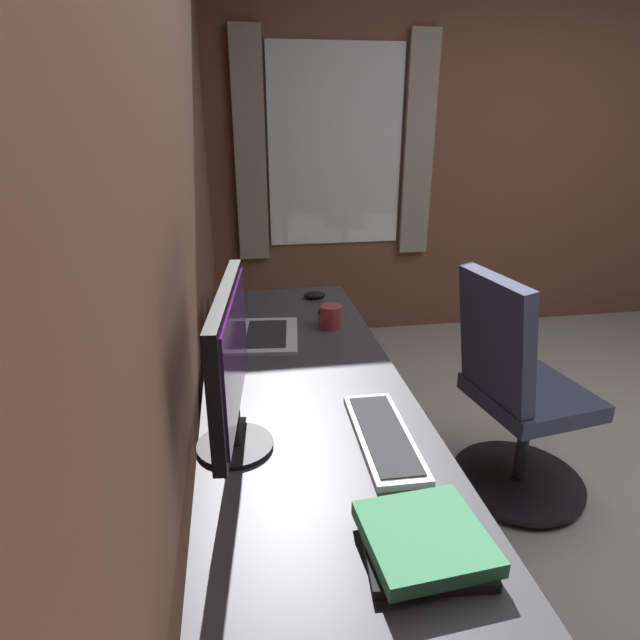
% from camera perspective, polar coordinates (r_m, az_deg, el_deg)
% --- Properties ---
extents(wall_back, '(5.03, 0.10, 2.60)m').
position_cam_1_polar(wall_back, '(1.48, -17.15, 10.93)').
color(wall_back, brown).
rests_on(wall_back, ground).
extents(wall_right, '(0.10, 4.68, 2.60)m').
position_cam_1_polar(wall_right, '(4.17, 18.57, 17.01)').
color(wall_right, brown).
rests_on(wall_right, ground).
extents(window_panel, '(0.02, 0.90, 1.29)m').
position_cam_1_polar(window_panel, '(3.72, 1.67, 18.05)').
color(window_panel, white).
extents(curtain_near, '(0.05, 0.20, 1.45)m').
position_cam_1_polar(curtain_near, '(3.84, 10.58, 17.82)').
color(curtain_near, '#9E937F').
extents(curtain_far, '(0.05, 0.20, 1.45)m').
position_cam_1_polar(curtain_far, '(3.63, -7.58, 17.79)').
color(curtain_far, '#9E937F').
extents(desk, '(2.01, 0.65, 0.73)m').
position_cam_1_polar(desk, '(1.75, -1.63, -8.98)').
color(desk, '#38383D').
rests_on(desk, ground).
extents(drawer_pedestal, '(0.40, 0.51, 0.69)m').
position_cam_1_polar(drawer_pedestal, '(1.94, -2.40, -16.85)').
color(drawer_pedestal, '#38383D').
rests_on(drawer_pedestal, ground).
extents(monitor_primary, '(0.54, 0.20, 0.43)m').
position_cam_1_polar(monitor_primary, '(1.32, -9.62, -4.36)').
color(monitor_primary, black).
rests_on(monitor_primary, desk).
extents(laptop_leftmost, '(0.38, 0.35, 0.23)m').
position_cam_1_polar(laptop_leftmost, '(2.06, -7.52, -0.51)').
color(laptop_leftmost, silver).
rests_on(laptop_leftmost, desk).
extents(keyboard_main, '(0.42, 0.15, 0.02)m').
position_cam_1_polar(keyboard_main, '(1.46, 6.86, -12.28)').
color(keyboard_main, silver).
rests_on(keyboard_main, desk).
extents(mouse_main, '(0.06, 0.10, 0.03)m').
position_cam_1_polar(mouse_main, '(2.28, 1.05, 0.94)').
color(mouse_main, black).
rests_on(mouse_main, desk).
extents(mouse_spare, '(0.06, 0.10, 0.03)m').
position_cam_1_polar(mouse_spare, '(2.49, -0.60, 2.70)').
color(mouse_spare, black).
rests_on(mouse_spare, desk).
extents(book_stack_near, '(0.26, 0.26, 0.06)m').
position_cam_1_polar(book_stack_near, '(1.15, 11.10, -22.24)').
color(book_stack_near, black).
rests_on(book_stack_near, desk).
extents(coffee_mug, '(0.13, 0.09, 0.09)m').
position_cam_1_polar(coffee_mug, '(2.14, 1.17, 0.37)').
color(coffee_mug, '#A53338').
rests_on(coffee_mug, desk).
extents(office_chair, '(0.56, 0.58, 0.97)m').
position_cam_1_polar(office_chair, '(2.32, 20.33, -8.05)').
color(office_chair, '#383D56').
rests_on(office_chair, ground).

